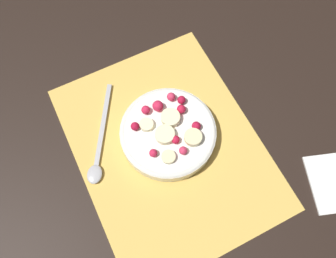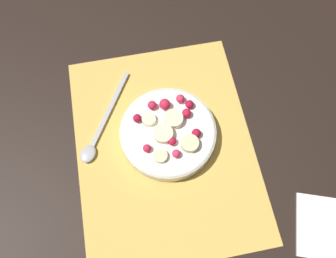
% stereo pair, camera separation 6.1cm
% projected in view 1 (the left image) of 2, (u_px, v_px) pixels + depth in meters
% --- Properties ---
extents(ground_plane, '(3.00, 3.00, 0.00)m').
position_uv_depth(ground_plane, '(167.00, 147.00, 0.64)').
color(ground_plane, black).
extents(placemat, '(0.44, 0.34, 0.01)m').
position_uv_depth(placemat, '(167.00, 147.00, 0.64)').
color(placemat, '#E0B251').
rests_on(placemat, ground_plane).
extents(fruit_bowl, '(0.18, 0.18, 0.05)m').
position_uv_depth(fruit_bowl, '(168.00, 132.00, 0.63)').
color(fruit_bowl, silver).
rests_on(fruit_bowl, placemat).
extents(spoon, '(0.19, 0.12, 0.01)m').
position_uv_depth(spoon, '(98.00, 151.00, 0.63)').
color(spoon, '#B2B2B7').
rests_on(spoon, placemat).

